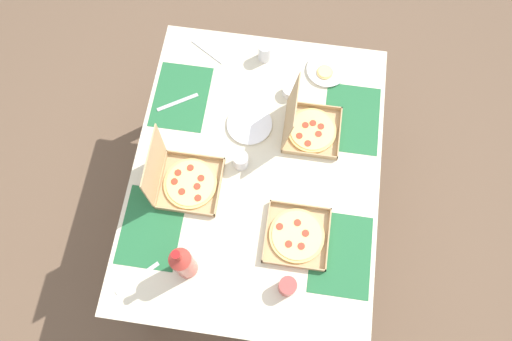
# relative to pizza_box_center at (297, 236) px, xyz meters

# --- Properties ---
(ground_plane) EXTENTS (6.00, 6.00, 0.00)m
(ground_plane) POSITION_rel_pizza_box_center_xyz_m (0.28, 0.22, -0.76)
(ground_plane) COLOR brown
(dining_table) EXTENTS (1.46, 1.13, 0.75)m
(dining_table) POSITION_rel_pizza_box_center_xyz_m (0.28, 0.22, -0.11)
(dining_table) COLOR #3F3328
(dining_table) RESTS_ON ground_plane
(placemat_near_left) EXTENTS (0.36, 0.26, 0.00)m
(placemat_near_left) POSITION_rel_pizza_box_center_xyz_m (-0.05, -0.20, -0.01)
(placemat_near_left) COLOR #236638
(placemat_near_left) RESTS_ON dining_table
(placemat_near_right) EXTENTS (0.36, 0.26, 0.00)m
(placemat_near_right) POSITION_rel_pizza_box_center_xyz_m (0.61, -0.20, -0.01)
(placemat_near_right) COLOR #236638
(placemat_near_right) RESTS_ON dining_table
(placemat_far_left) EXTENTS (0.36, 0.26, 0.00)m
(placemat_far_left) POSITION_rel_pizza_box_center_xyz_m (-0.05, 0.64, -0.01)
(placemat_far_left) COLOR #236638
(placemat_far_left) RESTS_ON dining_table
(placemat_far_right) EXTENTS (0.36, 0.26, 0.00)m
(placemat_far_right) POSITION_rel_pizza_box_center_xyz_m (0.61, 0.64, -0.01)
(placemat_far_right) COLOR #236638
(placemat_far_right) RESTS_ON dining_table
(pizza_box_center) EXTENTS (0.27, 0.27, 0.04)m
(pizza_box_center) POSITION_rel_pizza_box_center_xyz_m (0.00, 0.00, 0.00)
(pizza_box_center) COLOR tan
(pizza_box_center) RESTS_ON dining_table
(pizza_box_corner_right) EXTENTS (0.27, 0.28, 0.31)m
(pizza_box_corner_right) POSITION_rel_pizza_box_center_xyz_m (0.17, 0.53, 0.04)
(pizza_box_corner_right) COLOR tan
(pizza_box_corner_right) RESTS_ON dining_table
(pizza_box_edge_far) EXTENTS (0.26, 0.27, 0.30)m
(pizza_box_edge_far) POSITION_rel_pizza_box_center_xyz_m (0.51, 0.01, 0.03)
(pizza_box_edge_far) COLOR tan
(pizza_box_edge_far) RESTS_ON dining_table
(plate_near_right) EXTENTS (0.21, 0.21, 0.02)m
(plate_near_right) POSITION_rel_pizza_box_center_xyz_m (0.50, 0.28, -0.00)
(plate_near_right) COLOR white
(plate_near_right) RESTS_ON dining_table
(plate_far_right) EXTENTS (0.20, 0.20, 0.03)m
(plate_far_right) POSITION_rel_pizza_box_center_xyz_m (0.85, -0.05, -0.00)
(plate_far_right) COLOR white
(plate_far_right) RESTS_ON dining_table
(soda_bottle) EXTENTS (0.09, 0.09, 0.32)m
(soda_bottle) POSITION_rel_pizza_box_center_xyz_m (-0.20, 0.44, 0.12)
(soda_bottle) COLOR #B2382D
(soda_bottle) RESTS_ON dining_table
(cup_clear_right) EXTENTS (0.07, 0.07, 0.10)m
(cup_clear_right) POSITION_rel_pizza_box_center_xyz_m (0.89, 0.26, 0.04)
(cup_clear_right) COLOR silver
(cup_clear_right) RESTS_ON dining_table
(cup_clear_left) EXTENTS (0.07, 0.07, 0.09)m
(cup_clear_left) POSITION_rel_pizza_box_center_xyz_m (0.30, 0.29, 0.03)
(cup_clear_left) COLOR silver
(cup_clear_left) RESTS_ON dining_table
(cup_red) EXTENTS (0.07, 0.07, 0.09)m
(cup_red) POSITION_rel_pizza_box_center_xyz_m (-0.22, 0.02, 0.03)
(cup_red) COLOR #BF4742
(cup_red) RESTS_ON dining_table
(condiment_bowl) EXTENTS (0.08, 0.08, 0.05)m
(condiment_bowl) POSITION_rel_pizza_box_center_xyz_m (0.70, 0.11, 0.01)
(condiment_bowl) COLOR white
(condiment_bowl) RESTS_ON dining_table
(knife_by_far_left) EXTENTS (0.13, 0.19, 0.00)m
(knife_by_far_left) POSITION_rel_pizza_box_center_xyz_m (0.57, 0.65, -0.01)
(knife_by_far_left) COLOR #B7B7BC
(knife_by_far_left) RESTS_ON dining_table
(knife_by_near_right) EXTENTS (0.13, 0.19, 0.00)m
(knife_by_near_right) POSITION_rel_pizza_box_center_xyz_m (0.88, 0.55, -0.01)
(knife_by_near_right) COLOR #B7B7BC
(knife_by_near_right) RESTS_ON dining_table
(knife_by_far_right) EXTENTS (0.16, 0.16, 0.00)m
(knife_by_far_right) POSITION_rel_pizza_box_center_xyz_m (-0.28, 0.65, -0.01)
(knife_by_far_right) COLOR #B7B7BC
(knife_by_far_right) RESTS_ON dining_table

